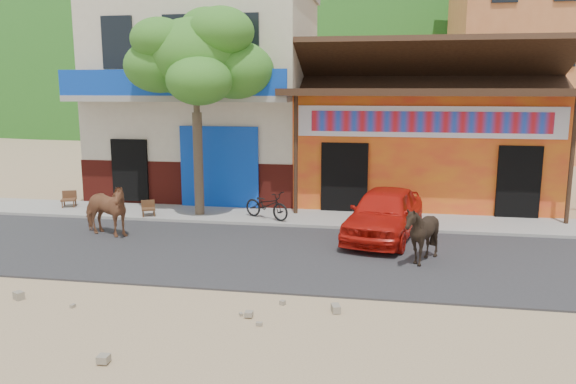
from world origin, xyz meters
name	(u,v)px	position (x,y,z in m)	size (l,w,h in m)	color
ground	(337,298)	(0.00, 0.00, 0.00)	(120.00, 120.00, 0.00)	#9E825B
road	(347,257)	(0.00, 2.50, 0.02)	(60.00, 5.00, 0.04)	#28282B
sidewalk	(355,220)	(0.00, 6.00, 0.06)	(60.00, 2.00, 0.12)	gray
dance_club	(421,147)	(2.00, 10.00, 1.80)	(8.00, 6.00, 3.60)	orange
cafe_building	(211,97)	(-5.50, 10.00, 3.50)	(7.00, 6.00, 7.00)	beige
apartment_front	(539,47)	(9.00, 24.00, 6.00)	(9.00, 9.00, 12.00)	#CC723F
hillside	(383,26)	(0.00, 70.00, 12.00)	(100.00, 40.00, 24.00)	#194C14
tree	(197,112)	(-4.60, 5.80, 3.12)	(3.00, 3.00, 6.00)	#2D721E
cow_tan	(104,210)	(-6.30, 3.27, 0.73)	(0.74, 1.63, 1.38)	#945C3B
cow_dark	(422,234)	(1.62, 2.29, 0.70)	(1.06, 1.19, 1.31)	black
red_car	(384,213)	(0.82, 4.30, 0.69)	(1.53, 3.81, 1.30)	red
scooter	(267,205)	(-2.50, 5.53, 0.52)	(0.53, 1.53, 0.80)	black
cafe_chair_left	(68,192)	(-9.00, 6.08, 0.58)	(0.43, 0.43, 0.92)	#482818
cafe_chair_right	(148,202)	(-6.00, 5.30, 0.54)	(0.39, 0.39, 0.83)	#4E2E1A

